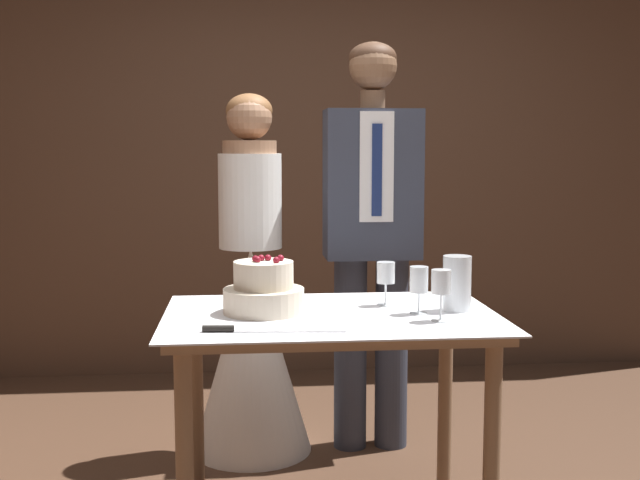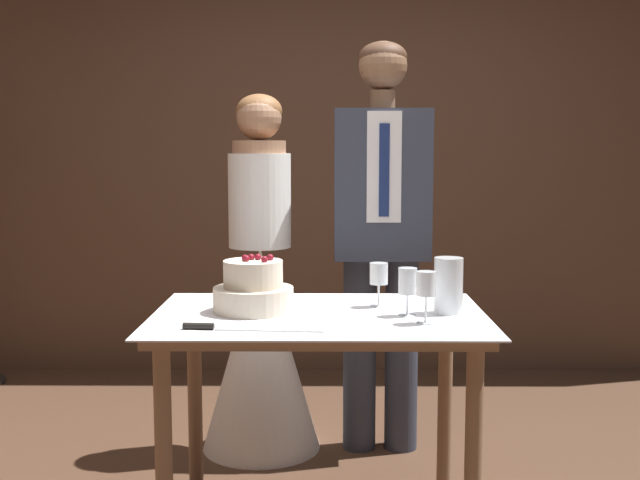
# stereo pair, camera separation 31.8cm
# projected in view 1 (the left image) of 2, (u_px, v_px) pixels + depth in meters

# --- Properties ---
(wall_back) EXTENTS (5.26, 0.12, 2.87)m
(wall_back) POSITION_uv_depth(u_px,v_px,m) (309.00, 138.00, 4.90)
(wall_back) COLOR #513828
(wall_back) RESTS_ON ground_plane
(cake_table) EXTENTS (1.16, 0.79, 0.80)m
(cake_table) POSITION_uv_depth(u_px,v_px,m) (331.00, 344.00, 2.81)
(cake_table) COLOR #8E6B4C
(cake_table) RESTS_ON ground_plane
(tiered_cake) EXTENTS (0.28, 0.28, 0.20)m
(tiered_cake) POSITION_uv_depth(u_px,v_px,m) (264.00, 291.00, 2.81)
(tiered_cake) COLOR beige
(tiered_cake) RESTS_ON cake_table
(cake_knife) EXTENTS (0.45, 0.06, 0.02)m
(cake_knife) POSITION_uv_depth(u_px,v_px,m) (246.00, 330.00, 2.52)
(cake_knife) COLOR silver
(cake_knife) RESTS_ON cake_table
(wine_glass_near) EXTENTS (0.07, 0.07, 0.17)m
(wine_glass_near) POSITION_uv_depth(u_px,v_px,m) (441.00, 285.00, 2.67)
(wine_glass_near) COLOR silver
(wine_glass_near) RESTS_ON cake_table
(wine_glass_middle) EXTENTS (0.07, 0.07, 0.16)m
(wine_glass_middle) POSITION_uv_depth(u_px,v_px,m) (386.00, 274.00, 2.94)
(wine_glass_middle) COLOR silver
(wine_glass_middle) RESTS_ON cake_table
(wine_glass_far) EXTENTS (0.06, 0.06, 0.17)m
(wine_glass_far) POSITION_uv_depth(u_px,v_px,m) (419.00, 282.00, 2.79)
(wine_glass_far) COLOR silver
(wine_glass_far) RESTS_ON cake_table
(hurricane_candle) EXTENTS (0.10, 0.10, 0.20)m
(hurricane_candle) POSITION_uv_depth(u_px,v_px,m) (457.00, 285.00, 2.85)
(hurricane_candle) COLOR silver
(hurricane_candle) RESTS_ON cake_table
(bride) EXTENTS (0.54, 0.54, 1.62)m
(bride) POSITION_uv_depth(u_px,v_px,m) (251.00, 323.00, 3.61)
(bride) COLOR white
(bride) RESTS_ON ground_plane
(groom) EXTENTS (0.42, 0.25, 1.84)m
(groom) POSITION_uv_depth(u_px,v_px,m) (372.00, 223.00, 3.61)
(groom) COLOR #333847
(groom) RESTS_ON ground_plane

